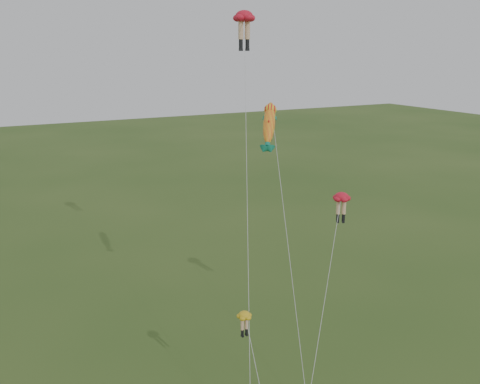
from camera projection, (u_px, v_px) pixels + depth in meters
name	position (u px, v px, depth m)	size (l,w,h in m)	color
legs_kite_red_high	(244.00, 23.00, 39.39)	(7.90, 14.78, 25.28)	red
legs_kite_red_mid	(341.00, 202.00, 38.96)	(7.94, 7.26, 12.40)	red
legs_kite_yellow	(246.00, 323.00, 31.81)	(1.19, 5.49, 7.36)	gold
fish_kite	(269.00, 125.00, 36.03)	(3.52, 10.58, 19.23)	yellow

